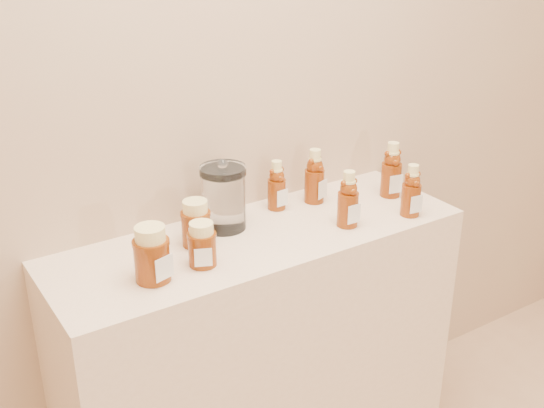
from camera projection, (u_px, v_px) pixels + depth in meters
wall_back at (220, 61)px, 1.87m from camera, size 3.50×0.02×2.70m
display_table at (261, 366)px, 2.09m from camera, size 1.20×0.40×0.90m
bear_bottle_back_left at (277, 182)px, 2.03m from camera, size 0.06×0.06×0.17m
bear_bottle_back_mid at (315, 173)px, 2.07m from camera, size 0.08×0.08×0.19m
bear_bottle_back_right at (392, 166)px, 2.12m from camera, size 0.08×0.08×0.20m
bear_bottle_front_left at (348, 195)px, 1.92m from camera, size 0.07×0.07×0.19m
bear_bottle_front_right at (412, 187)px, 1.99m from camera, size 0.07×0.07×0.18m
honey_jar_left at (152, 254)px, 1.65m from camera, size 0.11×0.11×0.14m
honey_jar_back at (196, 223)px, 1.82m from camera, size 0.11×0.11×0.13m
honey_jar_front at (202, 244)px, 1.72m from camera, size 0.10×0.10×0.12m
glass_canister at (224, 195)px, 1.90m from camera, size 0.14×0.14×0.20m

